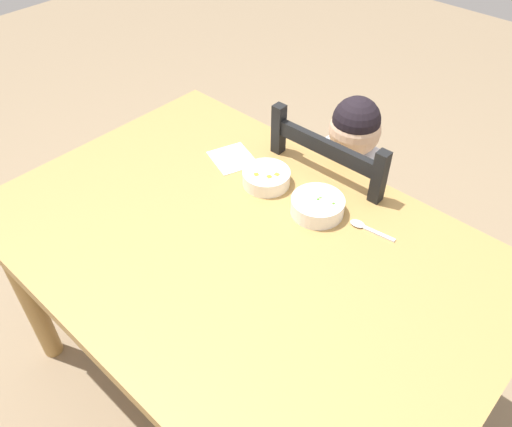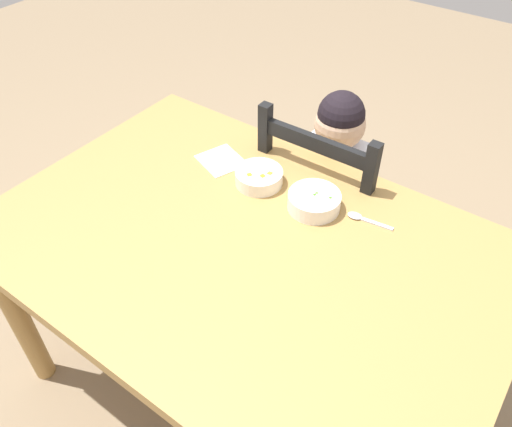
% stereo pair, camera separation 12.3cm
% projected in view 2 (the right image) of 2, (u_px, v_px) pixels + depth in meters
% --- Properties ---
extents(ground_plane, '(8.00, 8.00, 0.00)m').
position_uv_depth(ground_plane, '(247.00, 382.00, 1.92)').
color(ground_plane, '#857155').
extents(dining_table, '(1.44, 0.97, 0.74)m').
position_uv_depth(dining_table, '(244.00, 265.00, 1.48)').
color(dining_table, '#A57D43').
rests_on(dining_table, ground).
extents(dining_chair, '(0.43, 0.43, 0.92)m').
position_uv_depth(dining_chair, '(326.00, 215.00, 1.95)').
color(dining_chair, black).
rests_on(dining_chair, ground).
extents(child_figure, '(0.32, 0.31, 0.95)m').
position_uv_depth(child_figure, '(330.00, 178.00, 1.82)').
color(child_figure, silver).
rests_on(child_figure, ground).
extents(bowl_of_peas, '(0.16, 0.16, 0.05)m').
position_uv_depth(bowl_of_peas, '(314.00, 201.00, 1.50)').
color(bowl_of_peas, white).
rests_on(bowl_of_peas, dining_table).
extents(bowl_of_carrots, '(0.15, 0.15, 0.05)m').
position_uv_depth(bowl_of_carrots, '(259.00, 177.00, 1.59)').
color(bowl_of_carrots, white).
rests_on(bowl_of_carrots, dining_table).
extents(spoon, '(0.14, 0.04, 0.01)m').
position_uv_depth(spoon, '(362.00, 218.00, 1.48)').
color(spoon, silver).
rests_on(spoon, dining_table).
extents(paper_napkin, '(0.18, 0.17, 0.00)m').
position_uv_depth(paper_napkin, '(221.00, 160.00, 1.69)').
color(paper_napkin, white).
rests_on(paper_napkin, dining_table).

